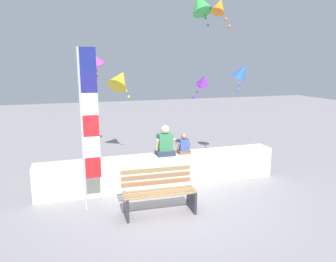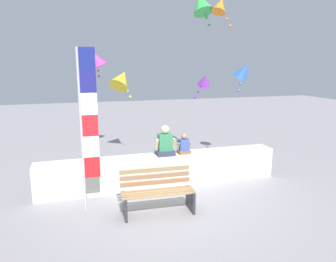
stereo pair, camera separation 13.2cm
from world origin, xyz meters
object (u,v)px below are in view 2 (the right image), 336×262
park_bench (158,193)px  kite_yellow (122,79)px  kite_purple (205,80)px  kite_orange (221,6)px  person_child (184,146)px  kite_blue (244,71)px  kite_green (201,3)px  person_adult (165,144)px  flag_banner (87,121)px  kite_magenta (97,60)px

park_bench → kite_yellow: size_ratio=1.46×
park_bench → kite_purple: bearing=53.8°
kite_orange → kite_yellow: bearing=139.8°
kite_orange → kite_yellow: (-2.36, 1.99, -1.96)m
person_child → kite_blue: size_ratio=0.59×
kite_orange → kite_blue: size_ratio=0.97×
park_bench → kite_orange: size_ratio=1.80×
kite_green → kite_blue: 2.27m
person_adult → kite_orange: kite_orange is taller
person_child → kite_blue: (2.21, 1.07, 1.81)m
flag_banner → kite_purple: size_ratio=3.94×
kite_yellow → kite_magenta: size_ratio=1.16×
kite_magenta → kite_purple: bearing=-23.1°
kite_orange → kite_purple: bearing=85.0°
kite_orange → kite_magenta: 4.18m
park_bench → flag_banner: size_ratio=0.46×
park_bench → kite_magenta: bearing=99.4°
person_adult → kite_yellow: 3.15m
kite_orange → kite_magenta: bearing=140.5°
park_bench → flag_banner: (-1.32, 0.56, 1.47)m
kite_purple → kite_blue: 1.24m
kite_orange → kite_purple: size_ratio=1.00×
person_child → kite_orange: bearing=30.6°
kite_purple → kite_yellow: size_ratio=0.81×
person_child → kite_orange: size_ratio=0.61×
person_adult → kite_green: kite_green is taller
person_child → kite_magenta: (-1.82, 3.25, 2.16)m
person_child → kite_yellow: bearing=112.4°
flag_banner → kite_purple: 4.64m
kite_purple → kite_yellow: kite_yellow is taller
person_adult → kite_purple: bearing=46.1°
person_adult → flag_banner: bearing=-157.0°
park_bench → kite_yellow: 4.61m
kite_yellow → kite_blue: bearing=-26.4°
kite_purple → kite_blue: bearing=-43.8°
person_adult → kite_green: size_ratio=0.80×
park_bench → kite_green: kite_green is taller
kite_yellow → kite_blue: (3.33, -1.65, 0.25)m
person_adult → flag_banner: flag_banner is taller
park_bench → kite_orange: (2.29, 2.09, 4.10)m
flag_banner → kite_green: (3.19, 1.84, 2.72)m
person_child → kite_green: kite_green is taller
park_bench → kite_purple: (2.39, 3.27, 2.11)m
person_adult → flag_banner: (-1.88, -0.80, 0.79)m
park_bench → kite_blue: size_ratio=1.74×
kite_green → kite_blue: bearing=1.3°
person_child → kite_magenta: size_ratio=0.58×
person_child → kite_yellow: 3.33m
flag_banner → kite_orange: kite_orange is taller
flag_banner → park_bench: bearing=-23.1°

